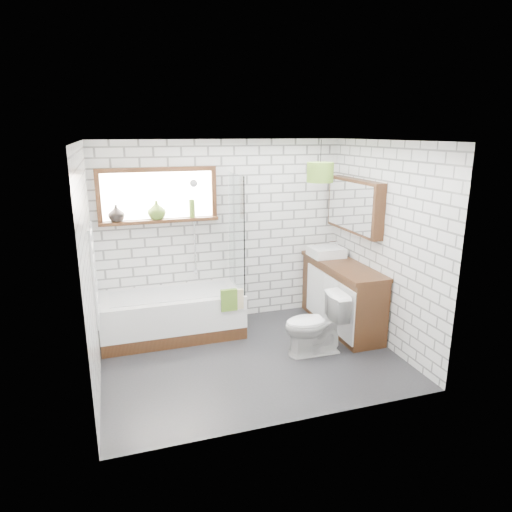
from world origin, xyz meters
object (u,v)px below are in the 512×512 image
object	(u,v)px
vanity	(342,295)
pendant	(320,172)
toilet	(315,324)
bathtub	(172,315)
basin	(326,252)

from	to	relation	value
vanity	pendant	size ratio (longest dim) A/B	4.68
vanity	toilet	bearing A→B (deg)	-137.85
bathtub	basin	bearing A→B (deg)	-0.26
toilet	vanity	bearing A→B (deg)	133.39
toilet	pendant	xyz separation A→B (m)	(0.33, 0.70, 1.73)
bathtub	toilet	world-z (taller)	toilet
vanity	basin	size ratio (longest dim) A/B	3.51
pendant	toilet	bearing A→B (deg)	-115.53
bathtub	pendant	bearing A→B (deg)	-9.57
basin	toilet	xyz separation A→B (m)	(-0.62, -1.01, -0.59)
bathtub	basin	xyz separation A→B (m)	(2.18, -0.01, 0.68)
pendant	basin	bearing A→B (deg)	46.96
vanity	basin	xyz separation A→B (m)	(-0.06, 0.39, 0.52)
vanity	basin	bearing A→B (deg)	98.72
vanity	toilet	xyz separation A→B (m)	(-0.68, -0.62, -0.08)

